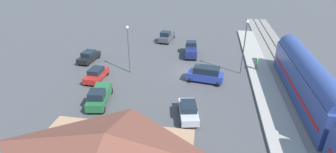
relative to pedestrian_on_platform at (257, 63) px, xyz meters
name	(u,v)px	position (x,y,z in m)	size (l,w,h in m)	color
ground_plane	(191,73)	(9.58, 2.42, -1.28)	(200.00, 200.00, 0.00)	#4C4C4F
railway_track	(291,79)	(-4.42, 2.42, -1.19)	(4.80, 70.00, 0.30)	gray
platform	(261,77)	(-0.42, 2.42, -1.13)	(3.20, 46.00, 0.30)	#A8A399
pedestrian_on_platform	(257,63)	(0.00, 0.00, 0.00)	(0.36, 0.36, 1.71)	brown
pedestrian_waiting_far	(257,63)	(0.04, 0.24, 0.00)	(0.36, 0.36, 1.71)	#333338
pickup_charcoal	(167,36)	(15.64, -11.62, -0.25)	(2.63, 5.60, 2.14)	#47494F
pickup_navy	(191,50)	(10.22, -4.64, -0.25)	(2.36, 5.53, 2.14)	navy
suv_blue	(206,74)	(7.41, 4.96, -0.13)	(5.14, 2.95, 2.22)	#283D9E
sedan_silver	(188,110)	(8.92, 13.76, -0.40)	(2.71, 4.78, 1.74)	silver
pickup_green	(99,96)	(19.49, 12.67, -0.25)	(2.80, 5.64, 2.14)	#236638
sedan_red	(96,74)	(22.40, 6.94, -0.40)	(2.09, 4.60, 1.74)	red
sedan_black	(89,56)	(26.34, 0.87, -0.40)	(2.27, 4.66, 1.74)	black
light_pole_near_platform	(245,41)	(2.38, 1.50, 3.68)	(0.44, 0.44, 7.90)	#515156
light_pole_lot_center	(128,44)	(18.50, 3.80, 3.21)	(0.44, 0.44, 7.04)	#515156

